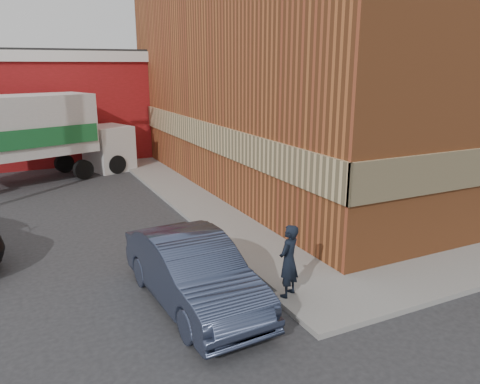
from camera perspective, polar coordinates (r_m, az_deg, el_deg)
name	(u,v)px	position (r m, az deg, el deg)	size (l,w,h in m)	color
ground	(289,293)	(10.58, 6.02, -12.17)	(90.00, 90.00, 0.00)	#28282B
brick_building	(348,69)	(21.68, 13.02, 14.41)	(14.25, 18.25, 9.36)	#9E5228
sidewalk_west	(180,191)	(18.46, -7.32, 0.06)	(1.80, 18.00, 0.12)	gray
man	(289,261)	(9.90, 5.95, -8.34)	(0.57, 0.38, 1.58)	black
sedan	(193,271)	(9.84, -5.73, -9.61)	(1.55, 4.45, 1.46)	#323B54
box_truck	(39,132)	(21.63, -23.34, 6.72)	(7.74, 4.40, 3.66)	silver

